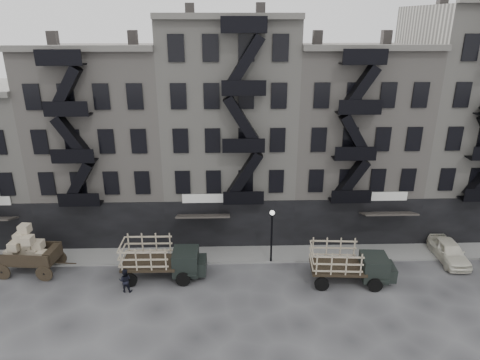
{
  "coord_description": "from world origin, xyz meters",
  "views": [
    {
      "loc": [
        -0.13,
        -24.91,
        17.06
      ],
      "look_at": [
        0.74,
        4.0,
        6.09
      ],
      "focal_mm": 32.0,
      "sensor_mm": 36.0,
      "label": 1
    }
  ],
  "objects_px": {
    "stake_truck_east": "(350,261)",
    "car_east": "(449,251)",
    "wagon": "(26,247)",
    "pedestrian_mid": "(125,280)",
    "stake_truck_west": "(161,257)"
  },
  "relations": [
    {
      "from": "stake_truck_east",
      "to": "car_east",
      "type": "relative_size",
      "value": 1.29
    },
    {
      "from": "wagon",
      "to": "pedestrian_mid",
      "type": "xyz_separation_m",
      "value": [
        7.39,
        -2.56,
        -1.2
      ]
    },
    {
      "from": "stake_truck_west",
      "to": "car_east",
      "type": "xyz_separation_m",
      "value": [
        21.17,
        1.64,
        -0.89
      ]
    },
    {
      "from": "stake_truck_west",
      "to": "car_east",
      "type": "relative_size",
      "value": 1.3
    },
    {
      "from": "stake_truck_east",
      "to": "car_east",
      "type": "height_order",
      "value": "stake_truck_east"
    },
    {
      "from": "stake_truck_west",
      "to": "pedestrian_mid",
      "type": "relative_size",
      "value": 3.44
    },
    {
      "from": "stake_truck_west",
      "to": "pedestrian_mid",
      "type": "distance_m",
      "value": 2.83
    },
    {
      "from": "stake_truck_east",
      "to": "pedestrian_mid",
      "type": "bearing_deg",
      "value": -173.72
    },
    {
      "from": "wagon",
      "to": "pedestrian_mid",
      "type": "bearing_deg",
      "value": -13.4
    },
    {
      "from": "stake_truck_west",
      "to": "pedestrian_mid",
      "type": "bearing_deg",
      "value": -142.97
    },
    {
      "from": "car_east",
      "to": "pedestrian_mid",
      "type": "xyz_separation_m",
      "value": [
        -23.35,
        -3.25,
        0.08
      ]
    },
    {
      "from": "stake_truck_west",
      "to": "stake_truck_east",
      "type": "bearing_deg",
      "value": -3.75
    },
    {
      "from": "stake_truck_east",
      "to": "car_east",
      "type": "distance_m",
      "value": 8.72
    },
    {
      "from": "stake_truck_east",
      "to": "car_east",
      "type": "xyz_separation_m",
      "value": [
        8.27,
        2.61,
        -0.85
      ]
    },
    {
      "from": "stake_truck_east",
      "to": "stake_truck_west",
      "type": "bearing_deg",
      "value": 179.53
    }
  ]
}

